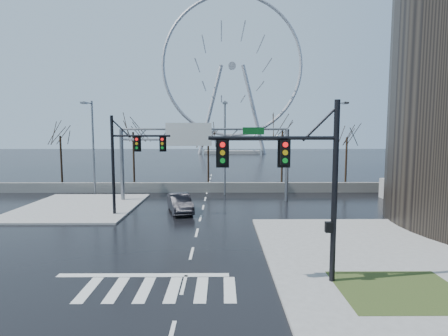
{
  "coord_description": "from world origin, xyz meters",
  "views": [
    {
      "loc": [
        1.66,
        -18.72,
        6.6
      ],
      "look_at": [
        1.84,
        7.38,
        4.0
      ],
      "focal_mm": 28.0,
      "sensor_mm": 36.0,
      "label": 1
    }
  ],
  "objects_px": {
    "sign_gantry": "(201,148)",
    "signal_mast_far": "(127,156)",
    "signal_mast_near": "(304,174)",
    "ferris_wheel": "(232,72)",
    "car": "(180,203)"
  },
  "relations": [
    {
      "from": "sign_gantry",
      "to": "car",
      "type": "relative_size",
      "value": 3.49
    },
    {
      "from": "sign_gantry",
      "to": "signal_mast_far",
      "type": "bearing_deg",
      "value": -132.47
    },
    {
      "from": "car",
      "to": "ferris_wheel",
      "type": "bearing_deg",
      "value": 69.77
    },
    {
      "from": "signal_mast_near",
      "to": "sign_gantry",
      "type": "distance_m",
      "value": 19.79
    },
    {
      "from": "signal_mast_far",
      "to": "sign_gantry",
      "type": "bearing_deg",
      "value": 47.53
    },
    {
      "from": "sign_gantry",
      "to": "car",
      "type": "xyz_separation_m",
      "value": [
        -1.46,
        -4.86,
        -4.41
      ]
    },
    {
      "from": "sign_gantry",
      "to": "signal_mast_near",
      "type": "bearing_deg",
      "value": -73.81
    },
    {
      "from": "signal_mast_near",
      "to": "ferris_wheel",
      "type": "relative_size",
      "value": 0.16
    },
    {
      "from": "signal_mast_far",
      "to": "ferris_wheel",
      "type": "bearing_deg",
      "value": 82.8
    },
    {
      "from": "sign_gantry",
      "to": "ferris_wheel",
      "type": "relative_size",
      "value": 0.32
    },
    {
      "from": "signal_mast_far",
      "to": "signal_mast_near",
      "type": "bearing_deg",
      "value": -49.74
    },
    {
      "from": "signal_mast_near",
      "to": "signal_mast_far",
      "type": "relative_size",
      "value": 1.0
    },
    {
      "from": "signal_mast_near",
      "to": "ferris_wheel",
      "type": "height_order",
      "value": "ferris_wheel"
    },
    {
      "from": "signal_mast_far",
      "to": "car",
      "type": "relative_size",
      "value": 1.7
    },
    {
      "from": "signal_mast_far",
      "to": "sign_gantry",
      "type": "height_order",
      "value": "signal_mast_far"
    }
  ]
}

